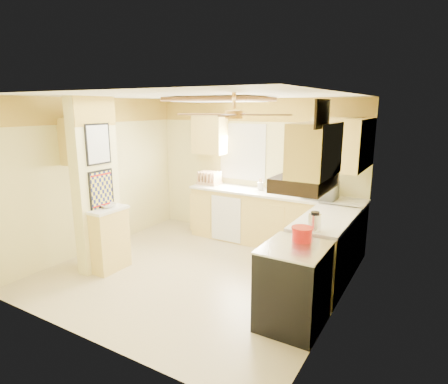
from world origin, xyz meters
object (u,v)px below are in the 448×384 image
Objects in this scene: bowl at (108,205)px; dutch_oven at (302,234)px; stove at (293,286)px; microwave at (320,190)px; kettle at (315,222)px.

bowl is 0.96× the size of dutch_oven.
microwave reaches higher than stove.
kettle is at bearing 85.95° from stove.
microwave is 2.32× the size of bowl.
kettle reaches higher than stove.
microwave is 1.95m from dutch_oven.
microwave is 1.63m from kettle.
stove is 0.57m from dutch_oven.
kettle is (0.03, 0.34, 0.05)m from dutch_oven.
bowl is at bearing 179.24° from stove.
bowl is 2.93m from kettle.
kettle is at bearing 106.71° from microwave.
stove is at bearing -0.76° from bowl.
stove is 4.04× the size of bowl.
stove is 2.89m from bowl.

